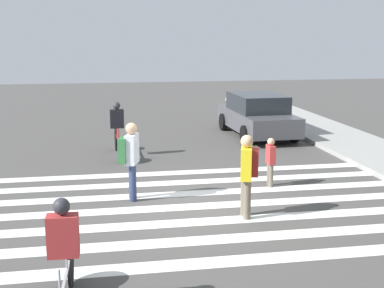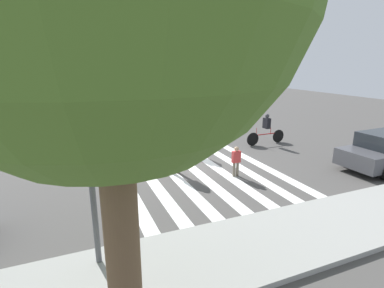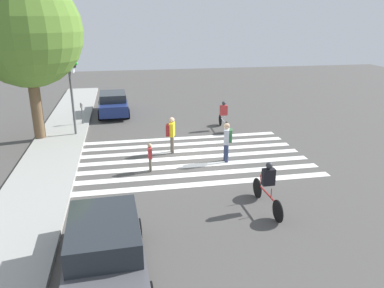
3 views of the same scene
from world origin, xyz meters
name	(u,v)px [view 2 (image 2 of 3)]	position (x,y,z in m)	size (l,w,h in m)	color
ground_plane	(187,164)	(0.00, 0.00, 0.00)	(60.00, 60.00, 0.00)	#4C4947
sidewalk_curb	(281,239)	(0.00, 6.25, 0.07)	(36.00, 2.50, 0.14)	#9E9E99
crosswalk_stripes	(187,164)	(0.00, 0.00, 0.00)	(6.16, 10.00, 0.01)	white
traffic_light	(85,117)	(4.25, 5.39, 3.26)	(0.60, 0.50, 4.66)	#515456
pedestrian_child_with_backpack	(176,150)	(0.83, 0.88, 0.99)	(0.51, 0.48, 1.69)	#6B6051
pedestrian_adult_yellow_jacket	(236,160)	(-1.20, 2.03, 0.68)	(0.33, 0.18, 1.20)	#6B6051
pedestrian_adult_tall_backpack	(191,133)	(-0.72, -1.35, 1.02)	(0.53, 0.50, 1.74)	navy
cyclist_near_curb	(82,141)	(4.09, -2.52, 0.86)	(2.22, 0.41, 1.60)	black
cyclist_mid_street	(266,128)	(-5.13, -1.46, 0.87)	(2.39, 0.41, 1.65)	black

